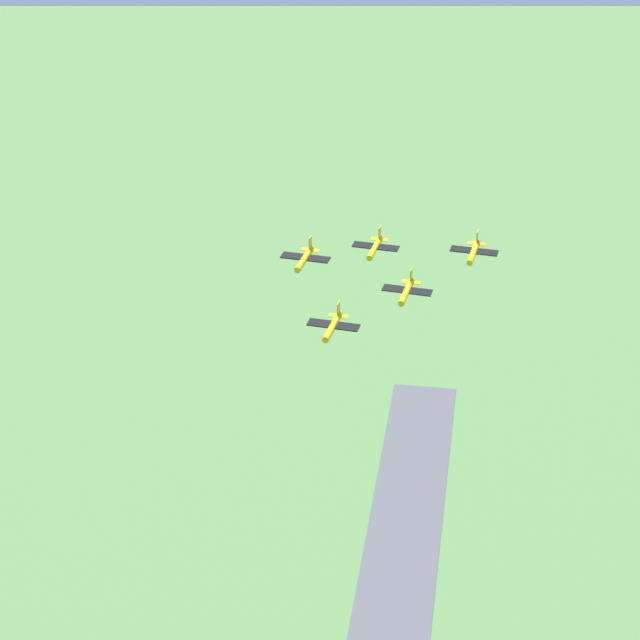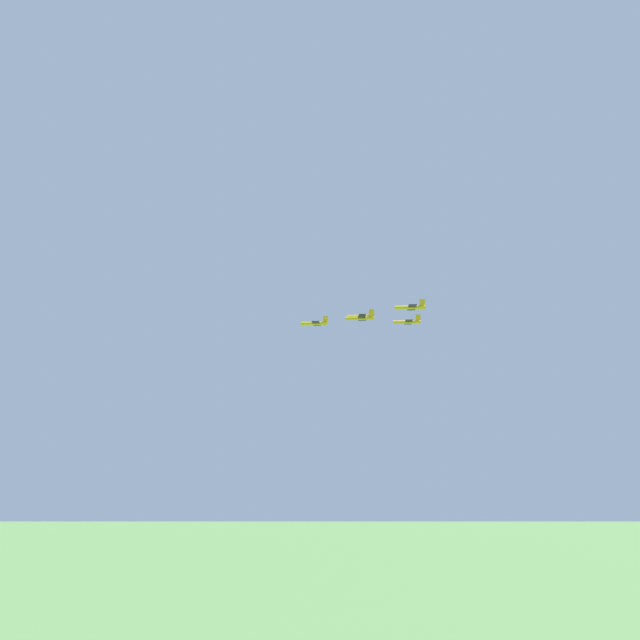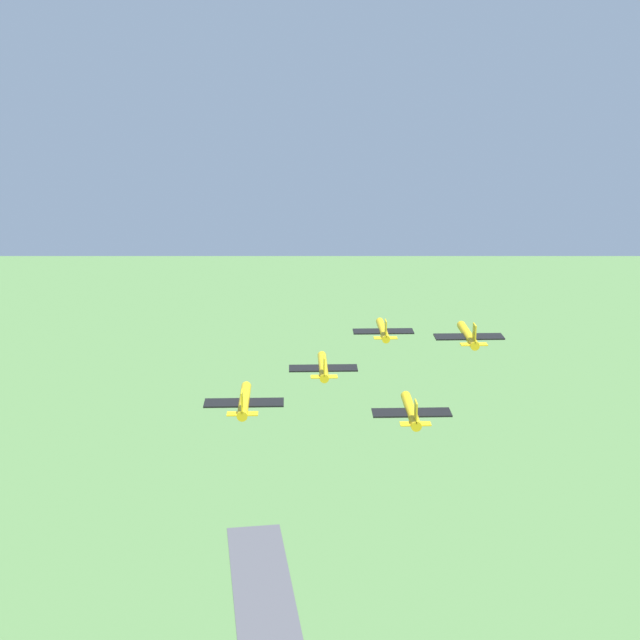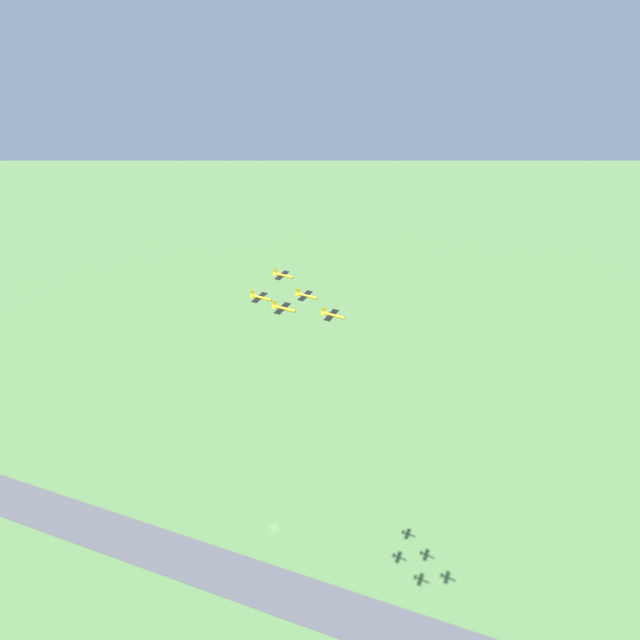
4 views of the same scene
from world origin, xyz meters
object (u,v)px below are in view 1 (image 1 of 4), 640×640
Objects in this scene: jet_0 at (333,325)px; jet_4 at (375,247)px; jet_3 at (474,251)px; jet_1 at (407,291)px; jet_2 at (305,258)px.

jet_4 is at bearing -90.00° from jet_0.
jet_4 reaches higher than jet_0.
jet_4 is (-8.99, -13.07, -1.20)m from jet_3.
jet_0 is 1.00× the size of jet_1.
jet_4 is (-22.22, 15.29, 0.01)m from jet_0.
jet_4 is at bearing 0.00° from jet_3.
jet_1 is 15.70m from jet_3.
jet_3 is at bearing -180.00° from jet_4.
jet_3 is 1.00× the size of jet_4.
jet_2 reaches higher than jet_0.
jet_2 is at bearing 59.53° from jet_4.
jet_2 reaches higher than jet_1.
jet_3 is at bearing -120.47° from jet_0.
jet_3 is (-13.22, 28.35, 1.21)m from jet_0.
jet_2 is 1.00× the size of jet_3.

